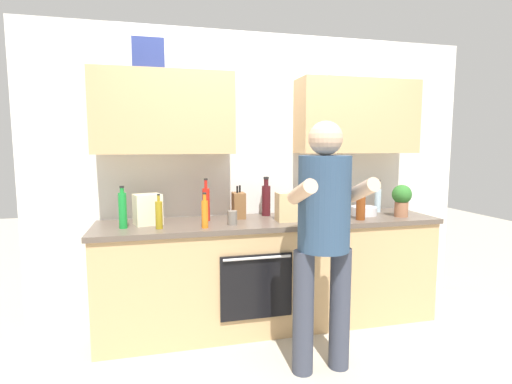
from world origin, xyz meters
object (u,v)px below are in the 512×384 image
Objects in this scene: person_standing at (324,227)px; bottle_hotsauce at (206,204)px; grocery_bag_bread at (287,207)px; mixing_bowl at (364,211)px; bottle_oil at (159,215)px; bottle_juice at (205,213)px; bottle_vinegar at (361,206)px; bottle_wine at (266,199)px; potted_herb at (402,198)px; bottle_water at (378,199)px; knife_block at (239,205)px; bottle_syrup at (319,207)px; bottle_soda at (123,210)px; grocery_bag_rice at (148,209)px; cup_stoneware at (232,218)px.

person_standing is 1.09m from bottle_hotsauce.
bottle_hotsauce is 0.67m from grocery_bag_bread.
person_standing is 7.26× the size of mixing_bowl.
bottle_juice is (0.33, -0.05, 0.01)m from bottle_oil.
bottle_juice is (-1.30, -0.02, -0.01)m from bottle_vinegar.
bottle_vinegar is 0.81m from bottle_wine.
mixing_bowl is 0.82× the size of potted_herb.
bottle_vinegar is 0.26m from mixing_bowl.
mixing_bowl is at bearing 5.38° from bottle_oil.
bottle_water is (1.07, -0.06, -0.02)m from bottle_wine.
bottle_vinegar is 1.09× the size of bottle_juice.
potted_herb is (1.39, -0.26, 0.05)m from knife_block.
person_standing is 0.69m from grocery_bag_bread.
bottle_syrup reaches higher than mixing_bowl.
grocery_bag_rice is at bearing 30.97° from bottle_soda.
bottle_wine is at bearing 20.73° from bottle_oil.
knife_block is at bearing -179.55° from bottle_water.
bottle_wine reaches higher than mixing_bowl.
cup_stoneware is (0.82, -0.06, -0.09)m from bottle_soda.
bottle_oil is at bearing -157.06° from knife_block.
bottle_water is (0.35, 0.32, 0.00)m from bottle_vinegar.
bottle_oil reaches higher than bottle_syrup.
knife_block is at bearing 113.07° from person_standing.
grocery_bag_bread is at bearing -14.51° from bottle_hotsauce.
mixing_bowl is 0.96× the size of grocery_bag_rice.
knife_block is (0.66, 0.28, 0.00)m from bottle_oil.
potted_herb is at bearing -28.23° from mixing_bowl.
cup_stoneware is (-1.43, -0.26, -0.07)m from bottle_water.
bottle_soda is at bearing 176.51° from bottle_vinegar.
bottle_hotsauce reaches higher than cup_stoneware.
bottle_wine is 0.71m from bottle_juice.
bottle_vinegar is 1.73m from grocery_bag_rice.
bottle_wine is 1.23× the size of potted_herb.
knife_block is at bearing 169.40° from potted_herb.
person_standing is 4.78× the size of bottle_hotsauce.
knife_block is at bearing 68.17° from cup_stoneware.
bottle_syrup is at bearing 10.56° from bottle_juice.
grocery_bag_bread is (0.10, -0.28, -0.03)m from bottle_wine.
bottle_soda is at bearing -174.75° from bottle_water.
bottle_wine is at bearing 152.13° from bottle_syrup.
person_standing is 0.81m from bottle_syrup.
person_standing is 5.96× the size of knife_block.
grocery_bag_rice is (-1.01, -0.16, -0.03)m from bottle_wine.
potted_herb reaches higher than grocery_bag_bread.
grocery_bag_bread is at bearing 3.66° from bottle_oil.
bottle_oil is 1.14× the size of mixing_bowl.
bottle_wine is 1.08× the size of bottle_soda.
bottle_juice reaches higher than mixing_bowl.
bottle_hotsauce reaches higher than bottle_vinegar.
bottle_juice is at bearing -170.34° from grocery_bag_bread.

